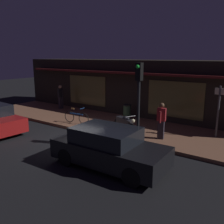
# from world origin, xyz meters

# --- Properties ---
(ground_plane) EXTENTS (60.00, 60.00, 0.00)m
(ground_plane) POSITION_xyz_m (0.00, 0.00, 0.00)
(ground_plane) COLOR black
(sidewalk_slab) EXTENTS (18.00, 4.00, 0.15)m
(sidewalk_slab) POSITION_xyz_m (0.00, 3.00, 0.07)
(sidewalk_slab) COLOR brown
(sidewalk_slab) RESTS_ON ground_plane
(storefront_building) EXTENTS (18.00, 3.30, 3.60)m
(storefront_building) POSITION_xyz_m (0.00, 6.39, 1.80)
(storefront_building) COLOR black
(storefront_building) RESTS_ON ground_plane
(motorcycle) EXTENTS (1.61, 0.86, 0.97)m
(motorcycle) POSITION_xyz_m (1.95, 1.80, 0.65)
(motorcycle) COLOR black
(motorcycle) RESTS_ON sidewalk_slab
(bicycle_parked) EXTENTS (1.66, 0.42, 0.91)m
(bicycle_parked) POSITION_xyz_m (-1.24, 1.77, 0.51)
(bicycle_parked) COLOR black
(bicycle_parked) RESTS_ON sidewalk_slab
(person_photographer) EXTENTS (0.62, 0.40, 1.67)m
(person_photographer) POSITION_xyz_m (-4.94, 4.09, 1.03)
(person_photographer) COLOR #28232D
(person_photographer) RESTS_ON sidewalk_slab
(person_bystander) EXTENTS (0.42, 0.62, 1.67)m
(person_bystander) POSITION_xyz_m (3.72, 2.07, 1.03)
(person_bystander) COLOR #28232D
(person_bystander) RESTS_ON sidewalk_slab
(sign_post) EXTENTS (0.44, 0.09, 2.40)m
(sign_post) POSITION_xyz_m (5.74, 3.77, 1.51)
(sign_post) COLOR #47474C
(sign_post) RESTS_ON sidewalk_slab
(trash_bin) EXTENTS (0.48, 0.48, 0.93)m
(trash_bin) POSITION_xyz_m (0.65, 4.09, 0.62)
(trash_bin) COLOR #2D4C33
(trash_bin) RESTS_ON sidewalk_slab
(traffic_light_pole) EXTENTS (0.24, 0.33, 3.60)m
(traffic_light_pole) POSITION_xyz_m (3.33, 0.62, 2.48)
(traffic_light_pole) COLOR black
(traffic_light_pole) RESTS_ON ground_plane
(parked_car_far) EXTENTS (4.15, 1.87, 1.42)m
(parked_car_far) POSITION_xyz_m (3.29, -1.38, 0.70)
(parked_car_far) COLOR black
(parked_car_far) RESTS_ON ground_plane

